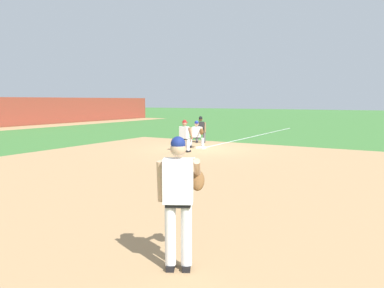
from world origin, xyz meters
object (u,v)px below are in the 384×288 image
pitcher (180,195)px  first_baseman (197,133)px  baserunner (185,135)px  first_base_bag (201,148)px  umpire (201,128)px  baseball (194,158)px

pitcher → first_baseman: 13.31m
baserunner → first_baseman: bearing=8.7°
first_base_bag → baserunner: 1.58m
first_baseman → baserunner: (-1.55, -0.24, 0.06)m
first_base_bag → first_baseman: (0.16, 0.32, 0.69)m
first_base_bag → baserunner: (-1.39, 0.08, 0.75)m
first_base_bag → first_baseman: size_ratio=0.28×
first_base_bag → umpire: size_ratio=0.26×
first_base_bag → umpire: bearing=29.5°
umpire → pitcher: bearing=-152.0°
first_base_bag → umpire: (2.23, 1.26, 0.75)m
baseball → first_baseman: size_ratio=0.06×
baserunner → first_base_bag: bearing=-3.3°
first_baseman → pitcher: bearing=-151.4°
baseball → umpire: umpire is taller
pitcher → baserunner: 11.84m
baseball → baserunner: size_ratio=0.05×
baseball → first_baseman: 3.58m
first_base_bag → baserunner: size_ratio=0.26×
pitcher → baseball: bearing=28.9°
first_base_bag → umpire: umpire is taller
first_baseman → baseball: bearing=-152.1°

